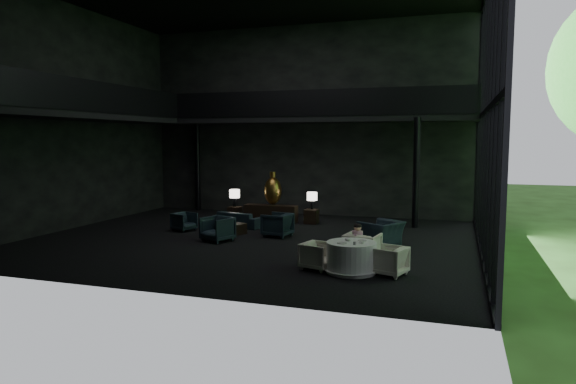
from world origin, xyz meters
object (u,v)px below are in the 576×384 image
(table_lamp_left, at_px, (235,194))
(lounge_armchair_south, at_px, (217,226))
(console, at_px, (271,214))
(window_armchair, at_px, (381,228))
(side_table_right, at_px, (311,216))
(lounge_armchair_west, at_px, (184,222))
(coffee_table, at_px, (230,229))
(dining_chair_west, at_px, (318,255))
(side_table_left, at_px, (235,213))
(table_lamp_right, at_px, (312,197))
(dining_chair_east, at_px, (389,259))
(dining_table, at_px, (351,259))
(bronze_urn, at_px, (273,190))
(sofa, at_px, (239,217))
(lounge_armchair_east, at_px, (277,222))
(dining_chair_north, at_px, (362,244))
(child, at_px, (357,235))

(table_lamp_left, height_order, lounge_armchair_south, table_lamp_left)
(console, bearing_deg, window_armchair, -34.04)
(side_table_right, bearing_deg, lounge_armchair_south, -114.13)
(lounge_armchair_west, distance_m, coffee_table, 1.82)
(dining_chair_west, bearing_deg, side_table_right, 31.82)
(table_lamp_left, bearing_deg, dining_chair_west, -51.74)
(dining_chair_west, bearing_deg, lounge_armchair_south, 73.45)
(side_table_right, bearing_deg, side_table_left, -179.81)
(side_table_left, xyz_separation_m, lounge_armchair_south, (1.30, -4.23, 0.22))
(side_table_right, relative_size, window_armchair, 0.43)
(table_lamp_right, relative_size, dining_chair_east, 0.87)
(table_lamp_right, height_order, lounge_armchair_west, table_lamp_right)
(side_table_left, height_order, dining_table, dining_table)
(table_lamp_left, distance_m, lounge_armchair_west, 3.05)
(bronze_urn, bearing_deg, coffee_table, -97.99)
(console, height_order, side_table_right, console)
(table_lamp_right, relative_size, coffee_table, 0.80)
(sofa, xyz_separation_m, lounge_armchair_west, (-1.49, -1.38, -0.02))
(lounge_armchair_south, bearing_deg, lounge_armchair_west, 167.55)
(lounge_armchair_east, height_order, window_armchair, window_armchair)
(sofa, relative_size, dining_chair_north, 1.81)
(sofa, relative_size, dining_chair_east, 2.33)
(dining_chair_north, relative_size, child, 1.64)
(child, bearing_deg, lounge_armchair_west, -22.53)
(table_lamp_right, distance_m, dining_table, 7.39)
(sofa, bearing_deg, dining_chair_north, 154.83)
(console, bearing_deg, dining_chair_north, -50.12)
(console, distance_m, child, 7.10)
(sofa, relative_size, child, 2.97)
(coffee_table, relative_size, dining_chair_east, 1.08)
(table_lamp_right, bearing_deg, coffee_table, -123.51)
(window_armchair, bearing_deg, sofa, -80.27)
(child, bearing_deg, window_armchair, -97.09)
(sofa, relative_size, lounge_armchair_west, 2.70)
(lounge_armchair_east, bearing_deg, bronze_urn, -148.88)
(console, relative_size, table_lamp_right, 3.19)
(side_table_right, relative_size, dining_table, 0.40)
(child, bearing_deg, dining_chair_west, 49.44)
(dining_chair_north, distance_m, dining_chair_west, 1.39)
(window_armchair, xyz_separation_m, dining_chair_north, (-0.17, -2.26, -0.06))
(side_table_right, height_order, table_lamp_right, table_lamp_right)
(bronze_urn, relative_size, dining_chair_east, 1.70)
(lounge_armchair_west, bearing_deg, lounge_armchair_east, -70.76)
(sofa, distance_m, window_armchair, 5.78)
(lounge_armchair_south, distance_m, window_armchair, 5.11)
(dining_chair_east, bearing_deg, dining_table, -68.96)
(side_table_left, bearing_deg, coffee_table, -68.62)
(side_table_right, height_order, lounge_armchair_south, lounge_armchair_south)
(coffee_table, bearing_deg, dining_chair_west, -41.94)
(lounge_armchair_south, height_order, dining_table, lounge_armchair_south)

